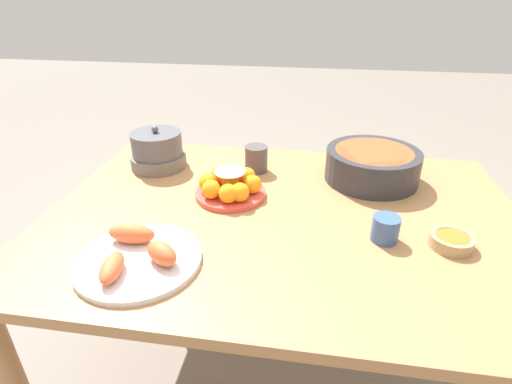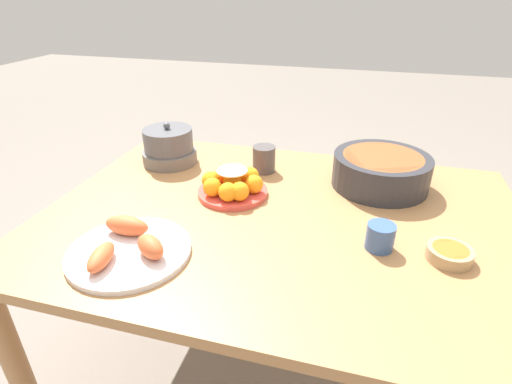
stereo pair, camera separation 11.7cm
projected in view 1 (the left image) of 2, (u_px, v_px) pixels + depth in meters
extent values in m
plane|color=slate|center=(277.00, 378.00, 1.48)|extent=(12.00, 12.00, 0.00)
cylinder|color=#A87547|center=(151.00, 224.00, 1.78)|extent=(0.06, 0.06, 0.68)
cylinder|color=#A87547|center=(445.00, 250.00, 1.61)|extent=(0.06, 0.06, 0.68)
cube|color=#A87547|center=(283.00, 217.00, 1.15)|extent=(1.34, 0.96, 0.03)
cylinder|color=#E04C42|center=(231.00, 193.00, 1.23)|extent=(0.22, 0.22, 0.02)
sphere|color=orange|center=(252.00, 184.00, 1.20)|extent=(0.06, 0.06, 0.06)
sphere|color=orange|center=(247.00, 176.00, 1.25)|extent=(0.06, 0.06, 0.06)
sphere|color=orange|center=(233.00, 174.00, 1.27)|extent=(0.06, 0.06, 0.06)
sphere|color=orange|center=(220.00, 175.00, 1.26)|extent=(0.06, 0.06, 0.06)
sphere|color=orange|center=(208.00, 183.00, 1.21)|extent=(0.06, 0.06, 0.06)
sphere|color=orange|center=(211.00, 189.00, 1.18)|extent=(0.06, 0.06, 0.06)
sphere|color=orange|center=(228.00, 193.00, 1.15)|extent=(0.06, 0.06, 0.06)
sphere|color=orange|center=(240.00, 192.00, 1.16)|extent=(0.06, 0.06, 0.06)
ellipsoid|color=white|center=(230.00, 172.00, 1.19)|extent=(0.09, 0.09, 0.02)
sphere|color=orange|center=(230.00, 183.00, 1.21)|extent=(0.06, 0.06, 0.06)
cylinder|color=#2D2D33|center=(372.00, 165.00, 1.31)|extent=(0.30, 0.30, 0.10)
cylinder|color=brown|center=(374.00, 152.00, 1.29)|extent=(0.25, 0.25, 0.01)
cylinder|color=tan|center=(451.00, 241.00, 0.99)|extent=(0.11, 0.11, 0.03)
cylinder|color=#B26623|center=(452.00, 237.00, 0.99)|extent=(0.08, 0.08, 0.01)
cylinder|color=silver|center=(138.00, 260.00, 0.94)|extent=(0.30, 0.30, 0.01)
ellipsoid|color=#E06033|center=(162.00, 253.00, 0.91)|extent=(0.10, 0.09, 0.05)
ellipsoid|color=#E06033|center=(132.00, 233.00, 0.98)|extent=(0.12, 0.05, 0.05)
ellipsoid|color=#E06033|center=(112.00, 268.00, 0.87)|extent=(0.06, 0.11, 0.04)
cylinder|color=#38568E|center=(385.00, 229.00, 1.01)|extent=(0.07, 0.07, 0.07)
cylinder|color=#4C4747|center=(256.00, 159.00, 1.38)|extent=(0.08, 0.08, 0.09)
cylinder|color=#66605B|center=(159.00, 161.00, 1.42)|extent=(0.19, 0.19, 0.05)
cylinder|color=#515156|center=(157.00, 144.00, 1.39)|extent=(0.17, 0.17, 0.08)
sphere|color=#515156|center=(155.00, 129.00, 1.36)|extent=(0.02, 0.02, 0.02)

